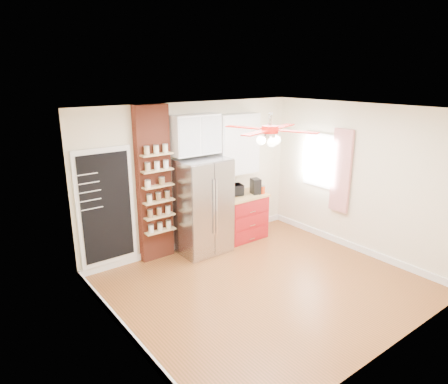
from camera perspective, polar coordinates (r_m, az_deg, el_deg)
floor at (r=6.43m, az=5.86°, el=-13.10°), size 4.50×4.50×0.00m
ceiling at (r=5.61m, az=6.68°, el=11.60°), size 4.50×4.50×0.00m
wall_back at (r=7.40m, az=-4.43°, el=2.25°), size 4.50×0.02×2.70m
wall_front at (r=4.74m, az=23.19°, el=-7.51°), size 4.50×0.02×2.70m
wall_left at (r=4.72m, az=-14.22°, el=-6.75°), size 0.02×4.00×2.70m
wall_right at (r=7.56m, az=18.77°, el=1.71°), size 0.02×4.00×2.70m
chalkboard at (r=6.71m, az=-16.48°, el=-2.15°), size 0.95×0.05×1.95m
brick_pillar at (r=6.92m, az=-9.98°, el=1.03°), size 0.60×0.16×2.70m
fridge at (r=7.21m, az=-3.08°, el=-2.05°), size 0.90×0.70×1.75m
upper_glass_cabinet at (r=7.07m, az=-4.14°, el=8.20°), size 0.90×0.35×0.70m
red_cabinet at (r=7.94m, az=2.56°, el=-3.49°), size 0.94×0.64×0.90m
upper_shelf_unit at (r=7.70m, az=1.89°, el=6.85°), size 0.90×0.30×1.15m
window at (r=8.02m, az=13.53°, el=4.42°), size 0.04×0.75×1.05m
curtain at (r=7.67m, az=16.40°, el=2.90°), size 0.06×0.40×1.55m
ceiling_fan at (r=5.64m, az=6.59°, el=8.81°), size 1.40×1.40×0.44m
toaster_oven at (r=7.73m, az=1.23°, el=0.28°), size 0.44×0.35×0.21m
coffee_maker at (r=7.85m, az=4.52°, el=0.83°), size 0.21×0.25×0.30m
canister_left at (r=7.89m, az=5.47°, el=0.32°), size 0.13×0.13×0.15m
canister_right at (r=7.98m, az=4.13°, el=0.46°), size 0.12×0.12×0.13m
pantry_jar_oats at (r=6.68m, az=-10.84°, el=1.12°), size 0.12×0.12×0.12m
pantry_jar_beans at (r=6.80m, az=-8.88°, el=1.55°), size 0.13×0.13×0.12m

